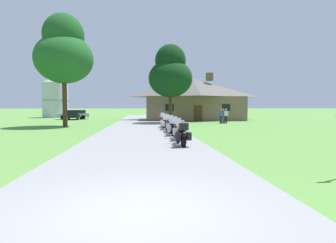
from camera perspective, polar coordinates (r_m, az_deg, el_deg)
The scene contains 17 objects.
ground_plane at distance 25.12m, azimuth -5.16°, elevation -1.40°, with size 500.00×500.00×0.00m, color #56893D.
asphalt_driveway at distance 23.12m, azimuth -5.18°, elevation -1.71°, with size 6.40×80.00×0.06m, color gray.
motorcycle_orange_nearest_to_camera at distance 13.61m, azimuth 2.75°, elevation -2.59°, with size 0.76×2.08×1.30m.
motorcycle_blue_second_in_row at distance 16.03m, azimuth 2.08°, elevation -1.73°, with size 0.82×2.08×1.30m.
motorcycle_red_third_in_row at distance 18.55m, azimuth 0.87°, elevation -1.08°, with size 0.72×2.08×1.30m.
motorcycle_red_fourth_in_row at distance 20.69m, azimuth 0.43°, elevation -0.65°, with size 0.91×2.08×1.30m.
motorcycle_silver_fifth_in_row at distance 23.25m, azimuth -0.47°, elevation -0.25°, with size 0.84×2.08×1.30m.
motorcycle_red_farthest_in_row at distance 25.74m, azimuth -0.78°, elevation 0.07°, with size 0.85×2.08×1.30m.
stone_lodge at distance 41.11m, azimuth 5.03°, elevation 4.54°, with size 14.13×8.32×6.77m.
bystander_white_shirt_near_lodge at distance 33.09m, azimuth 11.54°, elevation 1.26°, with size 0.51×0.35×1.69m.
bystander_red_shirt_beside_signpost at distance 33.31m, azimuth 11.06°, elevation 1.25°, with size 0.23×0.55×1.67m.
bystander_blue_shirt_by_tree at distance 32.58m, azimuth 10.60°, elevation 1.25°, with size 0.51×0.35×1.69m.
tree_by_lodge_front at distance 33.04m, azimuth 0.49°, elevation 9.64°, with size 5.04×5.04×9.05m.
tree_left_near at distance 29.53m, azimuth -20.21°, elevation 12.97°, with size 5.51×5.51×10.75m.
metal_silo_distant at distance 53.68m, azimuth -21.72°, elevation 4.58°, with size 4.46×4.46×7.15m.
parked_silver_suv_far_left at distance 45.03m, azimuth -18.43°, elevation 1.41°, with size 4.86×2.67×1.40m.
parked_black_sedan_far_left at distance 44.08m, azimuth -18.53°, elevation 1.20°, with size 2.10×4.30×1.20m.
Camera 1 is at (0.11, -5.04, 1.95)m, focal length 30.33 mm.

